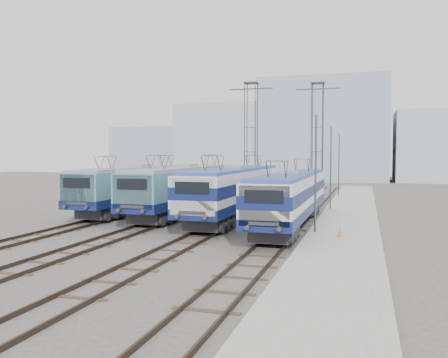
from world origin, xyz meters
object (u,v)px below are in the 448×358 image
(catenary_tower_east, at_px, (317,136))
(locomotive_far_left, at_px, (139,184))
(catenary_tower_west, at_px, (251,136))
(locomotive_center_left, at_px, (186,185))
(locomotive_far_right, at_px, (291,194))
(locomotive_center_right, at_px, (235,187))
(mast_front, at_px, (316,176))
(safety_cone, at_px, (340,232))
(mast_mid, at_px, (331,170))
(mast_rear, at_px, (339,166))

(catenary_tower_east, bearing_deg, locomotive_far_left, -133.90)
(catenary_tower_west, height_order, catenary_tower_east, same)
(locomotive_center_left, bearing_deg, locomotive_far_right, -26.49)
(locomotive_far_left, relative_size, locomotive_center_right, 0.99)
(locomotive_far_left, bearing_deg, mast_front, -28.20)
(locomotive_center_left, height_order, safety_cone, locomotive_center_left)
(catenary_tower_east, height_order, mast_mid, catenary_tower_east)
(catenary_tower_west, height_order, mast_rear, catenary_tower_west)
(locomotive_far_left, height_order, locomotive_far_right, locomotive_far_left)
(locomotive_far_right, distance_m, catenary_tower_west, 18.86)
(catenary_tower_west, bearing_deg, locomotive_center_left, -100.16)
(catenary_tower_west, distance_m, catenary_tower_east, 6.80)
(locomotive_center_right, relative_size, mast_mid, 2.62)
(locomotive_center_left, xyz_separation_m, mast_front, (10.85, -7.44, 1.20))
(locomotive_far_left, xyz_separation_m, safety_cone, (16.83, -9.54, -1.67))
(catenary_tower_west, height_order, safety_cone, catenary_tower_west)
(catenary_tower_west, xyz_separation_m, safety_cone, (10.08, -21.31, -6.05))
(locomotive_far_left, xyz_separation_m, locomotive_far_right, (13.50, -5.27, -0.04))
(catenary_tower_east, bearing_deg, catenary_tower_west, -162.90)
(mast_mid, bearing_deg, catenary_tower_west, 137.07)
(mast_front, relative_size, safety_cone, 12.08)
(catenary_tower_east, xyz_separation_m, mast_front, (2.10, -22.00, -3.14))
(catenary_tower_west, bearing_deg, locomotive_far_right, -68.39)
(locomotive_center_left, xyz_separation_m, catenary_tower_west, (2.25, 12.56, 4.34))
(locomotive_center_left, xyz_separation_m, catenary_tower_east, (8.75, 14.56, 4.34))
(catenary_tower_east, distance_m, mast_rear, 4.28)
(catenary_tower_west, relative_size, mast_front, 1.71)
(locomotive_far_left, height_order, mast_mid, mast_mid)
(catenary_tower_west, bearing_deg, catenary_tower_east, 17.10)
(locomotive_center_left, relative_size, mast_mid, 2.64)
(safety_cone, bearing_deg, mast_mid, 96.36)
(locomotive_far_right, bearing_deg, safety_cone, -52.01)
(locomotive_center_right, distance_m, catenary_tower_east, 17.27)
(locomotive_far_left, xyz_separation_m, mast_mid, (15.35, 3.77, 1.24))
(locomotive_center_left, distance_m, locomotive_far_right, 10.06)
(locomotive_center_left, relative_size, locomotive_center_right, 1.01)
(locomotive_far_right, xyz_separation_m, safety_cone, (3.33, -4.27, -1.63))
(mast_rear, bearing_deg, mast_front, -90.00)
(catenary_tower_east, bearing_deg, locomotive_center_right, -104.72)
(mast_mid, height_order, mast_rear, same)
(locomotive_center_right, xyz_separation_m, catenary_tower_east, (4.25, 16.18, 4.30))
(mast_mid, bearing_deg, locomotive_far_left, -166.21)
(locomotive_center_left, height_order, mast_front, mast_front)
(locomotive_center_right, xyz_separation_m, catenary_tower_west, (-2.25, 14.18, 4.30))
(mast_front, bearing_deg, mast_rear, 90.00)
(locomotive_center_right, bearing_deg, catenary_tower_west, 99.02)
(locomotive_far_right, relative_size, catenary_tower_west, 1.44)
(locomotive_center_left, height_order, catenary_tower_east, catenary_tower_east)
(locomotive_far_left, distance_m, safety_cone, 19.42)
(mast_front, xyz_separation_m, mast_rear, (0.00, 24.00, 0.00))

